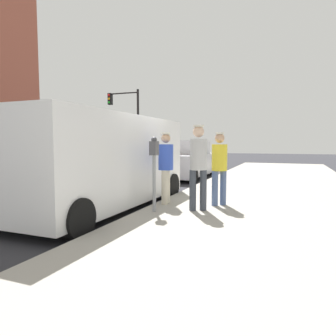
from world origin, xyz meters
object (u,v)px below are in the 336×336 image
Objects in this scene: parking_meter_near at (154,161)px; parked_sedan_ahead at (186,161)px; pedestrian_in_yellow at (219,164)px; pedestrian_in_blue at (166,163)px; pedestrian_in_gray at (198,162)px; traffic_light_corner at (127,114)px; parked_van at (100,160)px.

parked_sedan_ahead is (-1.72, 7.34, -0.43)m from parking_meter_near.
pedestrian_in_yellow is 0.37× the size of parked_sedan_ahead.
pedestrian_in_blue is 1.00m from pedestrian_in_gray.
parking_meter_near is 0.86× the size of pedestrian_in_gray.
pedestrian_in_yellow is at bearing -53.57° from traffic_light_corner.
pedestrian_in_blue is 1.00× the size of pedestrian_in_yellow.
parked_van reaches higher than pedestrian_in_blue.
parked_sedan_ahead is at bearing 110.02° from pedestrian_in_gray.
parked_van is at bearing -88.20° from parked_sedan_ahead.
pedestrian_in_blue is 0.31× the size of traffic_light_corner.
pedestrian_in_yellow is (1.09, 1.12, -0.11)m from parking_meter_near.
pedestrian_in_blue is at bearing -168.06° from pedestrian_in_yellow.
pedestrian_in_gray is (0.80, 0.42, -0.02)m from parking_meter_near.
parking_meter_near is at bearing -12.76° from parked_van.
pedestrian_in_gray is 1.08× the size of pedestrian_in_yellow.
pedestrian_in_yellow is 0.31× the size of parked_van.
pedestrian_in_gray is at bearing -55.92° from traffic_light_corner.
pedestrian_in_yellow is at bearing 11.94° from pedestrian_in_blue.
parking_meter_near is at bearing -76.81° from parked_sedan_ahead.
parking_meter_near is at bearing -59.19° from traffic_light_corner.
pedestrian_in_gray reaches higher than parking_meter_near.
pedestrian_in_blue is at bearing 153.47° from pedestrian_in_gray.
pedestrian_in_blue is (-0.09, 0.87, -0.11)m from parking_meter_near.
parking_meter_near reaches higher than parked_sedan_ahead.
parking_meter_near is 0.34× the size of parked_sedan_ahead.
parked_sedan_ahead is at bearing 103.19° from parking_meter_near.
parked_van is (-2.30, -0.08, -0.01)m from pedestrian_in_gray.
traffic_light_corner is (-6.56, 13.18, 2.36)m from parked_van.
pedestrian_in_blue reaches higher than parked_sedan_ahead.
traffic_light_corner is at bearing 126.43° from pedestrian_in_yellow.
parking_meter_near is 0.94× the size of pedestrian_in_yellow.
traffic_light_corner is (-8.86, 13.10, 2.35)m from pedestrian_in_gray.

